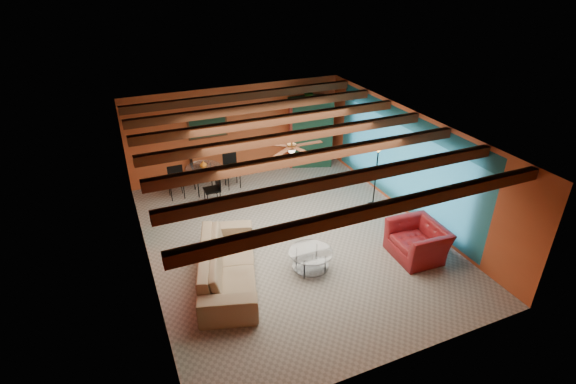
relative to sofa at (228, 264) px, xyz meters
name	(u,v)px	position (x,y,z in m)	size (l,w,h in m)	color
room	(290,144)	(1.81, 1.00, 1.95)	(6.52, 8.01, 2.71)	gray
sofa	(228,264)	(0.00, 0.00, 0.00)	(2.80, 1.10, 0.82)	#917B5D
armchair	(418,241)	(4.10, -0.85, -0.02)	(1.19, 1.04, 0.77)	maroon
coffee_table	(311,260)	(1.70, -0.37, -0.17)	(0.94, 0.94, 0.48)	white
dining_table	(204,175)	(0.50, 4.00, 0.12)	(2.03, 2.03, 1.06)	silver
armoire	(308,133)	(4.01, 4.59, 0.65)	(1.21, 0.60, 2.13)	maroon
floor_lamp	(376,176)	(4.46, 1.45, 0.48)	(0.35, 0.35, 1.77)	black
ceiling_fan	(292,146)	(1.81, 0.89, 1.95)	(1.50, 1.50, 0.44)	#472614
painting	(208,126)	(0.91, 4.85, 1.24)	(1.05, 0.03, 0.65)	black
potted_plant	(309,92)	(4.01, 4.59, 1.95)	(0.42, 0.36, 0.46)	#26661E
vase	(202,154)	(0.50, 4.00, 0.75)	(0.20, 0.20, 0.21)	orange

